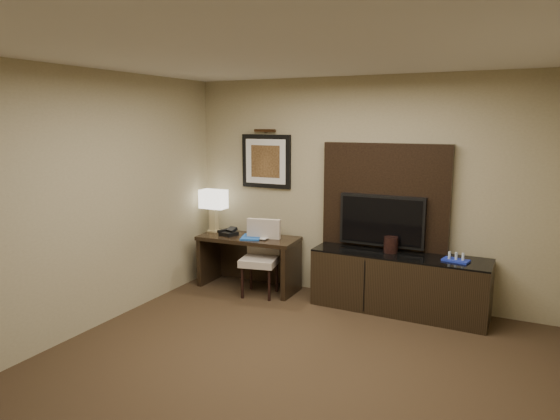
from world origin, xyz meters
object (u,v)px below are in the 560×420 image
Objects in this scene: table_lamp at (214,212)px; tv at (382,221)px; ice_bucket at (391,245)px; minibar_tray at (456,257)px; desk at (249,262)px; desk_chair at (260,260)px; desk_phone at (229,232)px; credenza at (399,283)px.

tv is at bearing 3.06° from table_lamp.
tv is 5.49× the size of ice_bucket.
ice_bucket is at bearing -38.63° from tv.
tv reaches higher than minibar_tray.
minibar_tray is (2.56, 0.01, 0.38)m from desk.
tv is at bearing 3.43° from desk.
desk_chair is (-1.44, -0.37, -0.57)m from tv.
desk_phone is 2.83m from minibar_tray.
desk_phone reaches higher than credenza.
desk is at bearing 134.13° from desk_chair.
credenza is 9.88× the size of desk_phone.
desk_phone is 0.74× the size of minibar_tray.
minibar_tray is (0.61, -0.04, 0.39)m from credenza.
minibar_tray reaches higher than credenza.
desk_phone is at bearing -178.63° from minibar_tray.
table_lamp is 2.71× the size of desk_phone.
ice_bucket is at bearing -0.64° from desk.
tv is (1.69, 0.19, 0.67)m from desk.
minibar_tray is at bearing -11.41° from tv.
desk_chair reaches higher than credenza.
desk_phone is (-2.22, -0.10, 0.40)m from credenza.
credenza is 7.27× the size of minibar_tray.
credenza is at bearing 176.70° from minibar_tray.
credenza is 2.18× the size of desk_chair.
desk is at bearing -177.21° from credenza.
ice_bucket reaches higher than desk_phone.
desk_phone is (-0.53, 0.12, 0.29)m from desk_chair.
desk_phone is at bearing -171.88° from desk.
desk_chair is 3.33× the size of minibar_tray.
desk_chair is 1.63m from ice_bucket.
desk is at bearing -179.67° from minibar_tray.
credenza is 0.74m from tv.
desk is 0.85m from table_lamp.
tv is 1.84× the size of table_lamp.
tv is 0.31m from ice_bucket.
desk_phone reaches higher than minibar_tray.
desk is at bearing 26.94° from desk_phone.
minibar_tray is at bearing -6.39° from desk_chair.
tv is at bearing 152.81° from credenza.
ice_bucket is (2.11, 0.13, 0.03)m from desk_phone.
desk is at bearing -6.78° from table_lamp.
desk_chair reaches higher than minibar_tray.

